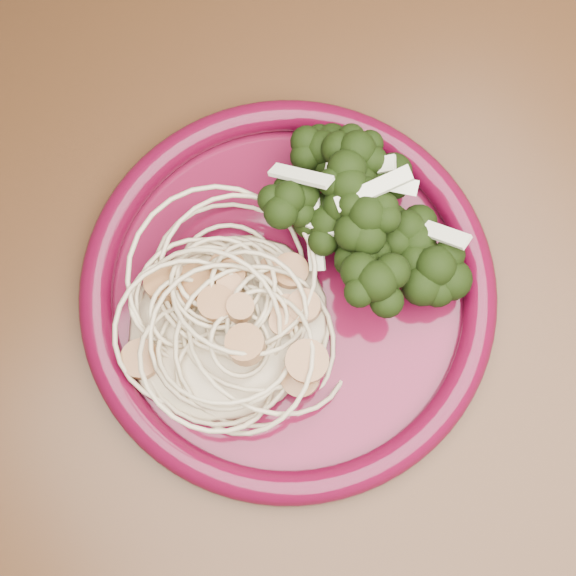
# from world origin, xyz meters

# --- Properties ---
(dining_table) EXTENTS (1.20, 0.80, 0.75)m
(dining_table) POSITION_xyz_m (0.00, 0.00, 0.65)
(dining_table) COLOR #472814
(dining_table) RESTS_ON ground
(dinner_plate) EXTENTS (0.32, 0.32, 0.02)m
(dinner_plate) POSITION_xyz_m (0.09, -0.04, 0.76)
(dinner_plate) COLOR #540B22
(dinner_plate) RESTS_ON dining_table
(spaghetti_pile) EXTENTS (0.16, 0.14, 0.03)m
(spaghetti_pile) POSITION_xyz_m (0.04, -0.03, 0.77)
(spaghetti_pile) COLOR #C7B48D
(spaghetti_pile) RESTS_ON dinner_plate
(scallop_cluster) EXTENTS (0.15, 0.15, 0.05)m
(scallop_cluster) POSITION_xyz_m (0.04, -0.03, 0.81)
(scallop_cluster) COLOR #AB784A
(scallop_cluster) RESTS_ON spaghetti_pile
(broccoli_pile) EXTENTS (0.11, 0.17, 0.06)m
(broccoli_pile) POSITION_xyz_m (0.15, -0.04, 0.78)
(broccoli_pile) COLOR black
(broccoli_pile) RESTS_ON dinner_plate
(onion_garnish) EXTENTS (0.08, 0.11, 0.06)m
(onion_garnish) POSITION_xyz_m (0.15, -0.04, 0.82)
(onion_garnish) COLOR #EFEDC8
(onion_garnish) RESTS_ON broccoli_pile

